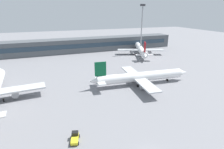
% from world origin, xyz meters
% --- Properties ---
extents(ground_plane, '(400.00, 400.00, 0.00)m').
position_xyz_m(ground_plane, '(0.00, 40.00, 0.00)').
color(ground_plane, gray).
extents(terminal_building, '(147.49, 12.13, 9.00)m').
position_xyz_m(terminal_building, '(0.00, 99.91, 4.50)').
color(terminal_building, '#4C5156').
rests_on(terminal_building, ground_plane).
extents(airplane_near, '(40.66, 28.45, 10.04)m').
position_xyz_m(airplane_near, '(16.51, 33.65, 3.06)').
color(airplane_near, white).
rests_on(airplane_near, ground_plane).
extents(airplane_far, '(29.06, 40.52, 10.47)m').
position_xyz_m(airplane_far, '(41.24, 78.95, 3.19)').
color(airplane_far, white).
rests_on(airplane_far, ground_plane).
extents(baggage_tug_yellow, '(2.54, 3.86, 1.75)m').
position_xyz_m(baggage_tug_yellow, '(-12.79, 10.21, 0.80)').
color(baggage_tug_yellow, yellow).
rests_on(baggage_tug_yellow, ground_plane).
extents(floodlight_tower_west, '(3.20, 0.80, 30.50)m').
position_xyz_m(floodlight_tower_west, '(41.85, 79.89, 17.34)').
color(floodlight_tower_west, gray).
rests_on(floodlight_tower_west, ground_plane).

